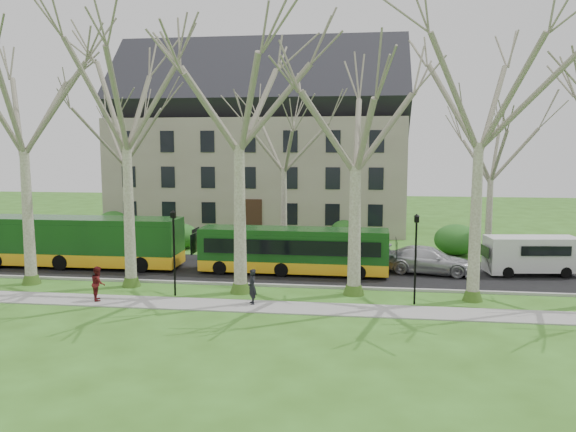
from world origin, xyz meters
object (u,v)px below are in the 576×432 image
object	(u,v)px
bus_follow	(293,250)
pedestrian_a	(252,287)
van_a	(531,256)
sedan	(429,260)
pedestrian_b	(98,283)
bus_lead	(79,241)

from	to	relation	value
bus_follow	pedestrian_a	distance (m)	6.94
van_a	pedestrian_a	distance (m)	17.19
sedan	pedestrian_a	distance (m)	12.11
sedan	pedestrian_a	bearing A→B (deg)	141.57
sedan	pedestrian_b	bearing A→B (deg)	126.89
van_a	pedestrian_b	world-z (taller)	van_a
bus_follow	sedan	world-z (taller)	bus_follow
bus_lead	bus_follow	distance (m)	13.60
sedan	pedestrian_b	world-z (taller)	pedestrian_b
bus_lead	bus_follow	xyz separation A→B (m)	(13.59, -0.13, -0.21)
bus_lead	pedestrian_a	distance (m)	14.27
bus_lead	pedestrian_b	bearing A→B (deg)	-57.21
sedan	pedestrian_b	size ratio (longest dim) A/B	3.20
bus_lead	sedan	xyz separation A→B (m)	(21.60, 0.96, -0.83)
bus_lead	sedan	world-z (taller)	bus_lead
bus_follow	van_a	bearing A→B (deg)	6.76
bus_follow	sedan	xyz separation A→B (m)	(8.01, 1.09, -0.61)
pedestrian_a	sedan	bearing A→B (deg)	106.18
bus_follow	sedan	bearing A→B (deg)	8.73
van_a	pedestrian_b	bearing A→B (deg)	-166.14
pedestrian_a	bus_lead	bearing A→B (deg)	-143.87
bus_lead	sedan	size ratio (longest dim) A/B	2.38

